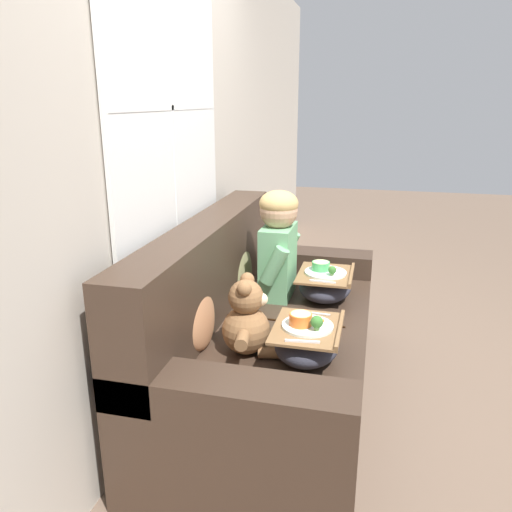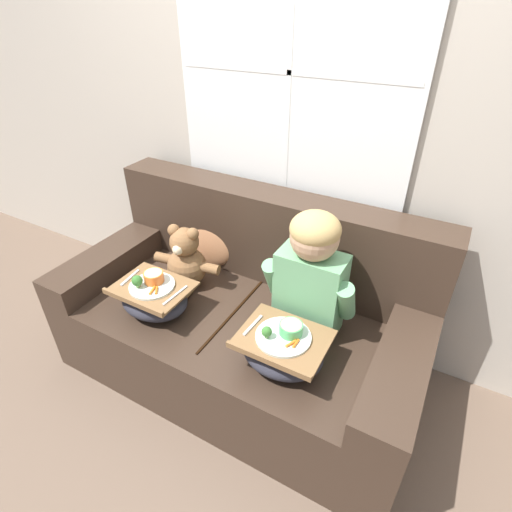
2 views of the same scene
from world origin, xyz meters
The scene contains 9 objects.
ground_plane centered at (0.00, 0.00, 0.00)m, with size 14.00×14.00×0.00m, color brown.
wall_back_with_window centered at (0.00, 0.57, 1.31)m, with size 8.00×0.08×2.60m.
couch centered at (0.00, 0.07, 0.34)m, with size 1.90×0.96×0.97m.
throw_pillow_behind_child centered at (0.36, 0.29, 0.64)m, with size 0.37×0.18×0.38m.
throw_pillow_behind_teddy centered at (-0.36, 0.29, 0.64)m, with size 0.36×0.17×0.37m.
child_figure centered at (0.36, 0.06, 0.81)m, with size 0.44×0.22×0.63m.
teddy_bear centered at (-0.36, 0.05, 0.62)m, with size 0.40×0.28×0.37m.
lap_tray_child centered at (0.36, -0.22, 0.55)m, with size 0.38×0.31×0.22m.
lap_tray_teddy centered at (-0.37, -0.22, 0.55)m, with size 0.38×0.30×0.23m.
Camera 1 is at (-2.35, -0.48, 1.57)m, focal length 35.00 mm.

